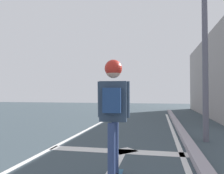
# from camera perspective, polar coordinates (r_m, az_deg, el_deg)

# --- Properties ---
(lane_line_center) EXTENTS (0.12, 20.00, 0.01)m
(lane_line_center) POSITION_cam_1_polar(r_m,az_deg,el_deg) (5.32, -18.50, -16.26)
(lane_line_center) COLOR silver
(lane_line_center) RESTS_ON ground
(lane_line_curbside) EXTENTS (0.12, 20.00, 0.01)m
(lane_line_curbside) POSITION_cam_1_polar(r_m,az_deg,el_deg) (4.68, 18.35, -18.35)
(lane_line_curbside) COLOR silver
(lane_line_curbside) RESTS_ON ground
(stop_bar) EXTENTS (3.23, 0.40, 0.01)m
(stop_bar) POSITION_cam_1_polar(r_m,az_deg,el_deg) (5.42, 1.18, -16.04)
(stop_bar) COLOR silver
(stop_bar) RESTS_ON ground
(lane_arrow_stem) EXTENTS (0.16, 1.40, 0.01)m
(lane_arrow_stem) POSITION_cam_1_polar(r_m,az_deg,el_deg) (4.64, 1.35, -18.58)
(lane_arrow_stem) COLOR silver
(lane_arrow_stem) RESTS_ON ground
(lane_arrow_head) EXTENTS (0.71, 0.71, 0.01)m
(lane_arrow_head) POSITION_cam_1_polar(r_m,az_deg,el_deg) (5.44, 3.02, -15.98)
(lane_arrow_head) COLOR silver
(lane_arrow_head) RESTS_ON ground
(curb_strip) EXTENTS (0.24, 24.00, 0.14)m
(curb_strip) POSITION_cam_1_polar(r_m,az_deg,el_deg) (4.69, 21.52, -17.42)
(curb_strip) COLOR #9D949D
(curb_strip) RESTS_ON ground
(skater) EXTENTS (0.49, 0.65, 1.79)m
(skater) POSITION_cam_1_polar(r_m,az_deg,el_deg) (3.35, 0.32, -3.78)
(skater) COLOR navy
(skater) RESTS_ON skateboard
(traffic_signal_mast) EXTENTS (4.20, 0.34, 5.60)m
(traffic_signal_mast) POSITION_cam_1_polar(r_m,az_deg,el_deg) (7.17, 12.69, 20.49)
(traffic_signal_mast) COLOR #595765
(traffic_signal_mast) RESTS_ON ground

